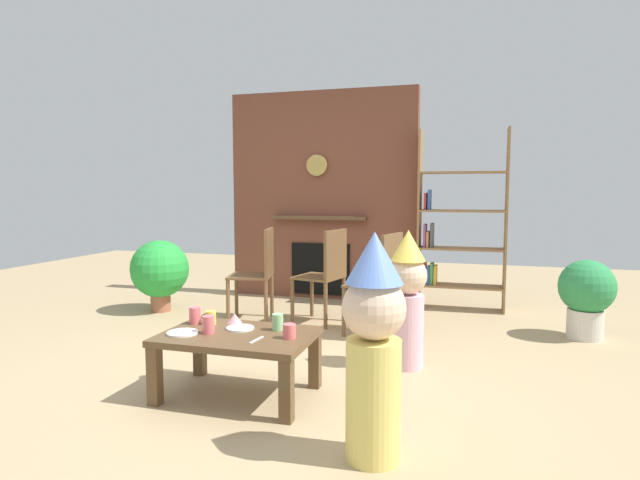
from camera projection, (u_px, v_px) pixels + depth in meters
The scene contains 20 objects.
ground_plane at pixel (283, 374), 3.60m from camera, with size 12.00×12.00×0.00m, color tan.
brick_fireplace_feature at pixel (323, 197), 6.10m from camera, with size 2.20×0.28×2.40m.
bookshelf at pixel (455, 230), 5.52m from camera, with size 0.90×0.28×1.90m.
coffee_table at pixel (238, 344), 3.20m from camera, with size 0.92×0.62×0.39m.
paper_cup_near_left at pixel (289, 331), 3.08m from camera, with size 0.08×0.08×0.09m, color #E5666B.
paper_cup_near_right at pixel (278, 322), 3.26m from camera, with size 0.07×0.07×0.10m, color #8CD18C.
paper_cup_center at pixel (208, 325), 3.18m from camera, with size 0.07×0.07×0.11m, color #E5666B.
paper_cup_far_left at pixel (211, 318), 3.40m from camera, with size 0.06×0.06×0.09m, color #F2CC4C.
paper_cup_far_right at pixel (195, 315), 3.42m from camera, with size 0.07×0.07×0.11m, color #E5666B.
paper_plate_front at pixel (240, 328), 3.29m from camera, with size 0.17×0.17×0.01m, color white.
paper_plate_rear at pixel (183, 333), 3.18m from camera, with size 0.19×0.19×0.01m, color white.
birthday_cake_slice at pixel (235, 318), 3.45m from camera, with size 0.10×0.10×0.06m, color pink.
table_fork at pixel (256, 340), 3.04m from camera, with size 0.15×0.02×0.01m, color silver.
child_with_cone_hat at pixel (374, 341), 2.42m from camera, with size 0.30×0.30×1.08m.
child_in_pink at pixel (407, 295), 3.70m from camera, with size 0.27×0.27×0.99m.
dining_chair_left at pixel (260, 269), 5.04m from camera, with size 0.48×0.48×0.90m.
dining_chair_middle at pixel (327, 270), 4.93m from camera, with size 0.48×0.48×0.90m.
dining_chair_right at pixel (382, 278), 4.50m from camera, with size 0.49×0.49×0.90m.
potted_plant_tall at pixel (587, 293), 4.44m from camera, with size 0.46×0.46×0.68m.
potted_plant_short at pixel (160, 270), 5.44m from camera, with size 0.60×0.60×0.75m.
Camera 1 is at (1.24, -3.28, 1.27)m, focal length 29.31 mm.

